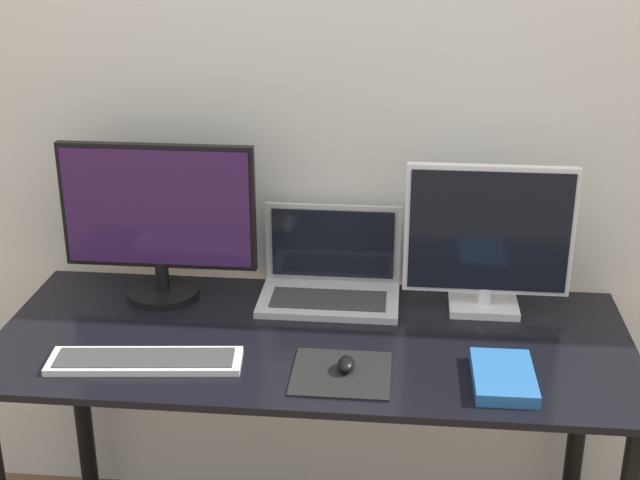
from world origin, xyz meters
TOP-DOWN VIEW (x-y plane):
  - wall_back at (0.00, 0.73)m, footprint 7.00×0.05m
  - desk at (0.00, 0.33)m, footprint 1.56×0.66m
  - monitor_left at (-0.43, 0.53)m, footprint 0.51×0.19m
  - monitor_right at (0.43, 0.53)m, footprint 0.42×0.12m
  - laptop at (0.02, 0.57)m, footprint 0.37×0.23m
  - keyboard at (-0.37, 0.16)m, footprint 0.45×0.16m
  - mousepad at (0.08, 0.16)m, footprint 0.22×0.21m
  - mouse at (0.09, 0.17)m, footprint 0.04×0.06m
  - book at (0.45, 0.16)m, footprint 0.14×0.21m

SIDE VIEW (x-z plane):
  - desk at x=0.00m, z-range 0.26..1.01m
  - mousepad at x=0.08m, z-range 0.75..0.75m
  - keyboard at x=-0.37m, z-range 0.75..0.77m
  - book at x=0.45m, z-range 0.75..0.78m
  - mouse at x=0.09m, z-range 0.75..0.78m
  - laptop at x=0.02m, z-range 0.69..0.92m
  - monitor_right at x=0.43m, z-range 0.75..1.14m
  - monitor_left at x=-0.43m, z-range 0.76..1.18m
  - wall_back at x=0.00m, z-range 0.00..2.50m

